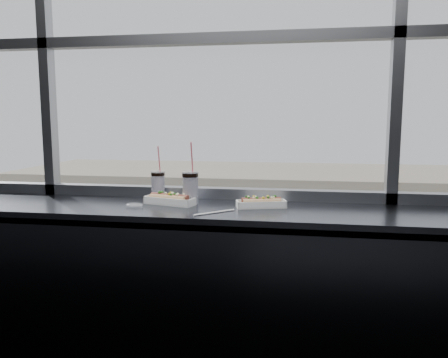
% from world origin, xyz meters
% --- Properties ---
extents(wall_back_lower, '(6.00, 0.00, 6.00)m').
position_xyz_m(wall_back_lower, '(0.00, 1.50, 0.55)').
color(wall_back_lower, black).
rests_on(wall_back_lower, ground).
extents(counter, '(6.00, 0.55, 0.06)m').
position_xyz_m(counter, '(0.00, 1.23, 1.07)').
color(counter, '#565A65').
rests_on(counter, ground).
extents(counter_fascia, '(6.00, 0.04, 1.04)m').
position_xyz_m(counter_fascia, '(0.00, 0.97, 0.55)').
color(counter_fascia, '#565A65').
rests_on(counter_fascia, ground).
extents(hotdog_tray_left, '(0.29, 0.17, 0.07)m').
position_xyz_m(hotdog_tray_left, '(-0.18, 1.26, 1.13)').
color(hotdog_tray_left, white).
rests_on(hotdog_tray_left, counter).
extents(hotdog_tray_right, '(0.27, 0.15, 0.06)m').
position_xyz_m(hotdog_tray_right, '(0.31, 1.26, 1.13)').
color(hotdog_tray_right, white).
rests_on(hotdog_tray_right, counter).
extents(soda_cup_left, '(0.08, 0.08, 0.31)m').
position_xyz_m(soda_cup_left, '(-0.30, 1.42, 1.19)').
color(soda_cup_left, white).
rests_on(soda_cup_left, counter).
extents(soda_cup_right, '(0.09, 0.09, 0.34)m').
position_xyz_m(soda_cup_right, '(-0.07, 1.30, 1.20)').
color(soda_cup_right, white).
rests_on(soda_cup_right, counter).
extents(loose_straw, '(0.17, 0.16, 0.01)m').
position_xyz_m(loose_straw, '(0.10, 1.08, 1.10)').
color(loose_straw, white).
rests_on(loose_straw, counter).
extents(wrapper, '(0.10, 0.07, 0.02)m').
position_xyz_m(wrapper, '(-0.34, 1.16, 1.11)').
color(wrapper, silver).
rests_on(wrapper, counter).
extents(plaza_ground, '(120.00, 120.00, 0.00)m').
position_xyz_m(plaza_ground, '(0.00, 45.00, -11.00)').
color(plaza_ground, '#BBB8AA').
rests_on(plaza_ground, ground).
extents(street_asphalt, '(80.00, 10.00, 0.06)m').
position_xyz_m(street_asphalt, '(0.00, 21.50, -10.97)').
color(street_asphalt, black).
rests_on(street_asphalt, plaza_ground).
extents(far_sidewalk, '(80.00, 6.00, 0.04)m').
position_xyz_m(far_sidewalk, '(0.00, 29.50, -10.98)').
color(far_sidewalk, '#BBB8AA').
rests_on(far_sidewalk, plaza_ground).
extents(far_building, '(50.00, 14.00, 8.00)m').
position_xyz_m(far_building, '(0.00, 39.50, -7.00)').
color(far_building, '#A1957F').
rests_on(far_building, plaza_ground).
extents(car_near_a, '(3.39, 6.80, 2.19)m').
position_xyz_m(car_near_a, '(-12.23, 17.50, -9.85)').
color(car_near_a, '#A4AFB5').
rests_on(car_near_a, street_asphalt).
extents(car_far_b, '(2.66, 5.81, 1.90)m').
position_xyz_m(car_far_b, '(3.61, 25.50, -9.99)').
color(car_far_b, '#BB3529').
rests_on(car_far_b, street_asphalt).
extents(car_far_a, '(3.06, 6.81, 2.23)m').
position_xyz_m(car_far_a, '(-10.56, 25.50, -9.82)').
color(car_far_a, black).
rests_on(car_far_a, street_asphalt).
extents(pedestrian_b, '(0.91, 0.68, 2.05)m').
position_xyz_m(pedestrian_b, '(-1.40, 30.45, -9.94)').
color(pedestrian_b, '#66605B').
rests_on(pedestrian_b, far_sidewalk).
extents(pedestrian_d, '(0.99, 0.74, 2.22)m').
position_xyz_m(pedestrian_d, '(9.80, 30.07, -9.85)').
color(pedestrian_d, '#66605B').
rests_on(pedestrian_d, far_sidewalk).
extents(tree_left, '(2.99, 2.99, 4.68)m').
position_xyz_m(tree_left, '(-7.90, 29.50, -7.83)').
color(tree_left, '#47382B').
rests_on(tree_left, far_sidewalk).
extents(tree_center, '(2.72, 2.72, 4.25)m').
position_xyz_m(tree_center, '(1.14, 29.50, -8.12)').
color(tree_center, '#47382B').
rests_on(tree_center, far_sidewalk).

